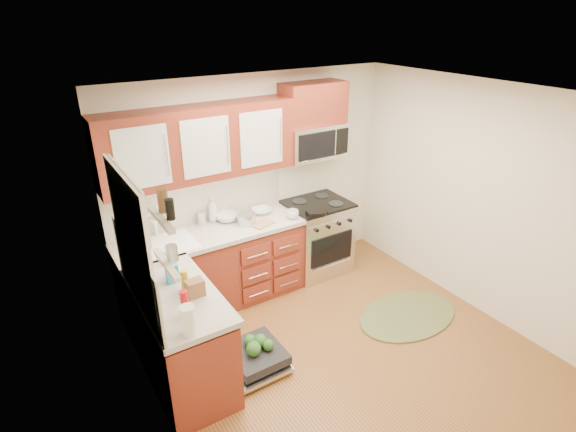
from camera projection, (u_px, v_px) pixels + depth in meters
floor at (343, 352)px, 4.49m from camera, size 3.50×3.50×0.00m
ceiling at (360, 98)px, 3.43m from camera, size 3.50×3.50×0.00m
wall_back at (256, 182)px, 5.30m from camera, size 3.50×0.04×2.50m
wall_front at (542, 362)px, 2.62m from camera, size 3.50×0.04×2.50m
wall_left at (154, 305)px, 3.11m from camera, size 0.04×3.50×2.50m
wall_right at (477, 200)px, 4.81m from camera, size 0.04×3.50×2.50m
base_cabinet_back at (214, 271)px, 5.07m from camera, size 2.05×0.60×0.85m
base_cabinet_left at (181, 340)px, 4.01m from camera, size 0.60×1.25×0.85m
countertop_back at (211, 234)px, 4.86m from camera, size 2.07×0.64×0.05m
countertop_left at (177, 296)px, 3.81m from camera, size 0.64×1.27×0.05m
backsplash_back at (199, 199)px, 4.96m from camera, size 2.05×0.02×0.57m
backsplash_left at (137, 275)px, 3.54m from camera, size 0.02×1.25×0.57m
upper_cabinets at (199, 143)px, 4.55m from camera, size 2.05×0.35×0.75m
cabinet_over_mw at (313, 103)px, 5.12m from camera, size 0.76×0.35×0.47m
range at (317, 237)px, 5.71m from camera, size 0.76×0.64×0.95m
microwave at (313, 141)px, 5.29m from camera, size 0.76×0.38×0.40m
sink at (166, 256)px, 4.64m from camera, size 0.62×0.50×0.26m
dishwasher at (253, 359)px, 4.26m from camera, size 0.70×0.60×0.20m
window at (131, 238)px, 3.38m from camera, size 0.03×1.05×1.05m
window_blind at (128, 197)px, 3.25m from camera, size 0.02×0.96×0.40m
shelf_upper at (160, 219)px, 2.52m from camera, size 0.04×0.40×0.03m
shelf_lower at (167, 265)px, 2.65m from camera, size 0.04×0.40×0.03m
rug at (408, 315)px, 5.01m from camera, size 1.35×1.02×0.02m
skillet at (316, 211)px, 5.21m from camera, size 0.27×0.27×0.05m
stock_pot at (247, 219)px, 5.00m from camera, size 0.25×0.25×0.13m
cutting_board at (263, 224)px, 5.01m from camera, size 0.28×0.22×0.02m
canister at (202, 218)px, 4.97m from camera, size 0.13×0.13×0.16m
paper_towel_roll at (188, 320)px, 3.29m from camera, size 0.11×0.11×0.24m
mustard_bottle at (185, 281)px, 3.80m from camera, size 0.07×0.07×0.20m
red_bottle at (185, 304)px, 3.47m from camera, size 0.08×0.08×0.24m
wooden_box at (195, 288)px, 3.75m from camera, size 0.15×0.11×0.15m
blue_carton at (172, 274)px, 3.93m from camera, size 0.11×0.07×0.17m
bowl_a at (261, 211)px, 5.28m from camera, size 0.27×0.27×0.06m
bowl_b at (227, 218)px, 5.09m from camera, size 0.26×0.26×0.08m
cup at (293, 214)px, 5.13m from camera, size 0.17×0.17×0.11m
soap_bottle_a at (213, 209)px, 5.04m from camera, size 0.12×0.12×0.28m
soap_bottle_b at (168, 255)px, 4.23m from camera, size 0.08×0.08×0.17m
soap_bottle_c at (174, 269)px, 4.00m from camera, size 0.16×0.16×0.17m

